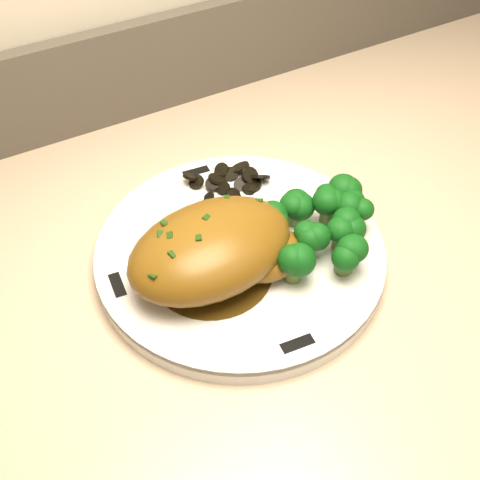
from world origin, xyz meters
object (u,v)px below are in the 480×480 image
chicken_breast (218,250)px  broccoli_florets (316,226)px  counter (467,341)px  plate (240,254)px

chicken_breast → broccoli_florets: size_ratio=1.27×
broccoli_florets → chicken_breast: bearing=172.5°
counter → broccoli_florets: size_ratio=14.49×
counter → broccoli_florets: (-0.37, -0.00, 0.46)m
plate → chicken_breast: bearing=-152.1°
plate → chicken_breast: chicken_breast is taller
chicken_breast → broccoli_florets: 0.10m
plate → chicken_breast: (-0.03, -0.02, 0.04)m
counter → broccoli_florets: bearing=-179.7°
plate → broccoli_florets: (0.07, -0.03, 0.03)m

